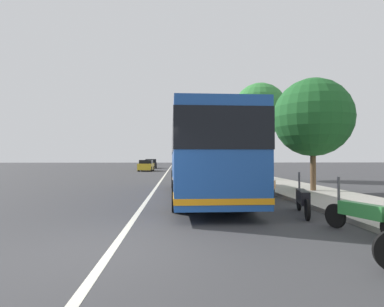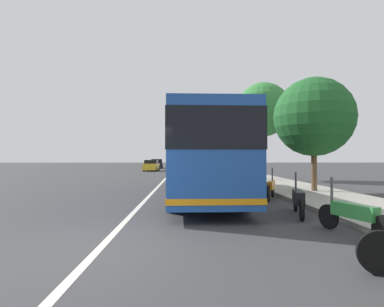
# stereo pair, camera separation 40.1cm
# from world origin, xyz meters

# --- Properties ---
(ground_plane) EXTENTS (220.00, 220.00, 0.00)m
(ground_plane) POSITION_xyz_m (0.00, 0.00, 0.00)
(ground_plane) COLOR #38383A
(sidewalk_curb) EXTENTS (110.00, 3.60, 0.14)m
(sidewalk_curb) POSITION_xyz_m (10.00, -7.44, 0.07)
(sidewalk_curb) COLOR #9E998E
(sidewalk_curb) RESTS_ON ground
(lane_divider_line) EXTENTS (110.00, 0.16, 0.01)m
(lane_divider_line) POSITION_xyz_m (10.00, 0.00, 0.00)
(lane_divider_line) COLOR silver
(lane_divider_line) RESTS_ON ground
(coach_bus) EXTENTS (11.92, 2.76, 3.28)m
(coach_bus) POSITION_xyz_m (7.79, -2.26, 1.92)
(coach_bus) COLOR #1E4C9E
(coach_bus) RESTS_ON ground
(motorcycle_mid_row) EXTENTS (1.96, 0.73, 1.24)m
(motorcycle_mid_row) POSITION_xyz_m (0.90, -5.25, 0.45)
(motorcycle_mid_row) COLOR black
(motorcycle_mid_row) RESTS_ON ground
(motorcycle_nearest_curb) EXTENTS (2.15, 0.62, 1.24)m
(motorcycle_nearest_curb) POSITION_xyz_m (3.29, -4.92, 0.46)
(motorcycle_nearest_curb) COLOR black
(motorcycle_nearest_curb) RESTS_ON ground
(motorcycle_angled) EXTENTS (2.10, 0.91, 1.27)m
(motorcycle_angled) POSITION_xyz_m (6.87, -5.10, 0.47)
(motorcycle_angled) COLOR black
(motorcycle_angled) RESTS_ON ground
(car_oncoming) EXTENTS (4.45, 2.11, 1.44)m
(car_oncoming) POSITION_xyz_m (40.56, -2.15, 0.68)
(car_oncoming) COLOR navy
(car_oncoming) RESTS_ON ground
(car_side_street) EXTENTS (4.53, 1.90, 1.35)m
(car_side_street) POSITION_xyz_m (31.39, -2.65, 0.64)
(car_side_street) COLOR silver
(car_side_street) RESTS_ON ground
(car_behind_bus) EXTENTS (4.56, 2.15, 1.52)m
(car_behind_bus) POSITION_xyz_m (45.75, 3.10, 0.73)
(car_behind_bus) COLOR black
(car_behind_bus) RESTS_ON ground
(car_ahead_same_lane) EXTENTS (4.25, 1.86, 1.44)m
(car_ahead_same_lane) POSITION_xyz_m (34.64, 2.79, 0.69)
(car_ahead_same_lane) COLOR gold
(car_ahead_same_lane) RESTS_ON ground
(roadside_tree_mid_block) EXTENTS (3.74, 3.74, 5.51)m
(roadside_tree_mid_block) POSITION_xyz_m (8.79, -7.72, 3.64)
(roadside_tree_mid_block) COLOR brown
(roadside_tree_mid_block) RESTS_ON ground
(roadside_tree_far_block) EXTENTS (4.14, 4.14, 7.50)m
(roadside_tree_far_block) POSITION_xyz_m (17.88, -7.64, 5.41)
(roadside_tree_far_block) COLOR brown
(roadside_tree_far_block) RESTS_ON ground
(utility_pole) EXTENTS (0.28, 0.28, 6.18)m
(utility_pole) POSITION_xyz_m (16.47, -7.14, 3.09)
(utility_pole) COLOR slate
(utility_pole) RESTS_ON ground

